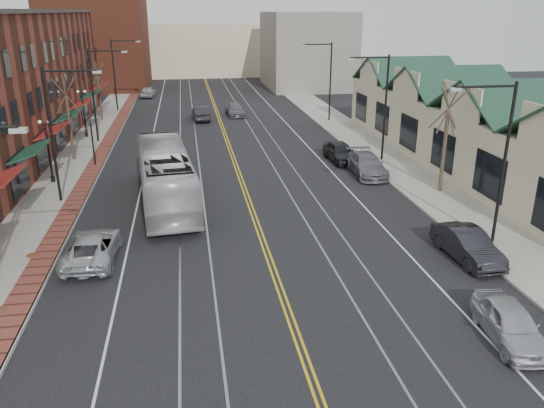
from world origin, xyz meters
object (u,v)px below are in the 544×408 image
object	(u,v)px
transit_bus	(165,176)
parked_car_b	(467,245)
parked_suv	(92,247)
parked_car_a	(510,323)
parked_car_d	(340,152)
parked_car_c	(367,165)

from	to	relation	value
transit_bus	parked_car_b	distance (m)	17.67
parked_suv	transit_bus	bearing A→B (deg)	-111.43
parked_car_a	parked_car_d	world-z (taller)	parked_car_d
parked_car_a	parked_car_d	distance (m)	24.30
parked_car_b	parked_suv	bearing A→B (deg)	168.20
parked_car_c	parked_car_d	xyz separation A→B (m)	(-0.85, 3.86, 0.01)
parked_car_a	parked_car_c	bearing A→B (deg)	92.68
parked_suv	parked_car_d	size ratio (longest dim) A/B	1.10
parked_car_a	parked_car_c	world-z (taller)	parked_car_c
transit_bus	parked_car_c	distance (m)	14.59
transit_bus	parked_car_a	xyz separation A→B (m)	(12.50, -16.73, -1.04)
parked_car_b	parked_car_c	distance (m)	14.03
parked_car_d	transit_bus	bearing A→B (deg)	-153.03
transit_bus	parked_car_a	bearing A→B (deg)	121.22
parked_car_d	parked_car_b	bearing A→B (deg)	-89.36
transit_bus	parked_car_b	world-z (taller)	transit_bus
parked_suv	parked_car_d	world-z (taller)	parked_car_d
parked_suv	parked_car_c	bearing A→B (deg)	-145.08
parked_car_d	parked_car_c	bearing A→B (deg)	-80.40
parked_car_a	parked_car_b	bearing A→B (deg)	81.40
parked_suv	parked_car_a	distance (m)	18.21
transit_bus	parked_suv	xyz separation A→B (m)	(-3.27, -7.62, -1.04)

